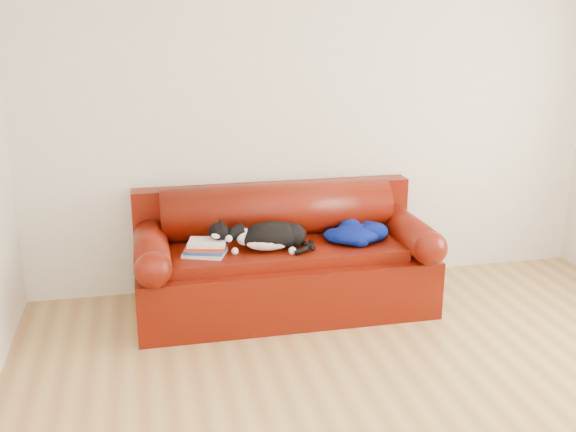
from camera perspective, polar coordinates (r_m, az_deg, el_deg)
The scene contains 7 objects.
ground at distance 3.86m, azimuth 10.38°, elevation -16.09°, with size 4.50×4.50×0.00m, color olive.
room_shell at distance 3.35m, azimuth 13.75°, elevation 9.29°, with size 4.52×4.02×2.61m.
sofa_base at distance 4.92m, azimuth -0.37°, elevation -5.21°, with size 2.10×0.90×0.50m.
sofa_back at distance 5.04m, azimuth -0.95°, elevation -0.99°, with size 2.10×1.01×0.88m.
book_stack at distance 4.62m, azimuth -6.95°, elevation -2.69°, with size 0.33×0.30×0.10m.
cat at distance 4.67m, azimuth -1.45°, elevation -1.76°, with size 0.66×0.32×0.24m.
blanket at distance 4.88m, azimuth 5.76°, elevation -1.44°, with size 0.53×0.43×0.14m.
Camera 1 is at (-1.34, -2.96, 2.07)m, focal length 42.00 mm.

